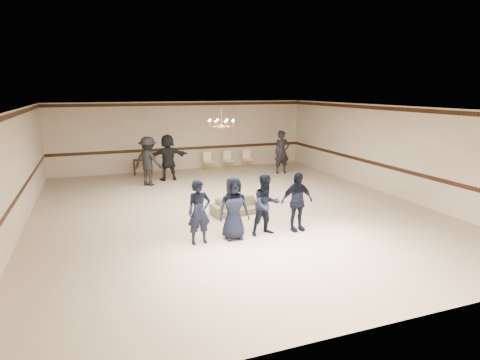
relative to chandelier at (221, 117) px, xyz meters
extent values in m
cube|color=#B8A68D|center=(0.00, -1.00, -2.88)|extent=(12.00, 14.00, 0.01)
cube|color=#30221A|center=(0.00, -1.00, 0.33)|extent=(12.00, 14.00, 0.01)
cube|color=beige|center=(0.00, 6.00, -1.27)|extent=(12.00, 0.01, 3.20)
cube|color=beige|center=(0.00, -8.00, -1.27)|extent=(12.00, 0.01, 3.20)
cube|color=beige|center=(-6.00, -1.00, -1.27)|extent=(0.01, 14.00, 3.20)
cube|color=beige|center=(6.00, -1.00, -1.27)|extent=(0.01, 14.00, 3.20)
cube|color=black|center=(0.00, 5.99, -1.88)|extent=(12.00, 0.02, 0.14)
cube|color=black|center=(0.00, 5.99, 0.21)|extent=(12.00, 0.02, 0.14)
imported|color=black|center=(-1.71, -3.48, -2.07)|extent=(0.61, 0.42, 1.61)
imported|color=black|center=(-0.81, -3.48, -2.07)|extent=(0.82, 0.56, 1.61)
imported|color=black|center=(0.09, -3.48, -2.07)|extent=(0.82, 0.66, 1.61)
imported|color=black|center=(0.99, -3.48, -2.07)|extent=(0.95, 0.42, 1.61)
imported|color=#72704C|center=(0.02, -1.51, -2.63)|extent=(1.70, 0.77, 0.48)
imported|color=black|center=(-2.02, 3.22, -1.90)|extent=(1.43, 1.37, 1.95)
imported|color=black|center=(-1.12, 3.92, -1.90)|extent=(1.83, 0.66, 1.95)
imported|color=black|center=(3.98, 3.52, -1.90)|extent=(0.73, 0.50, 1.95)
cube|color=black|center=(-1.99, 5.46, -2.53)|extent=(0.83, 0.36, 0.69)
camera|label=1|loc=(-4.04, -12.66, 0.88)|focal=30.02mm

